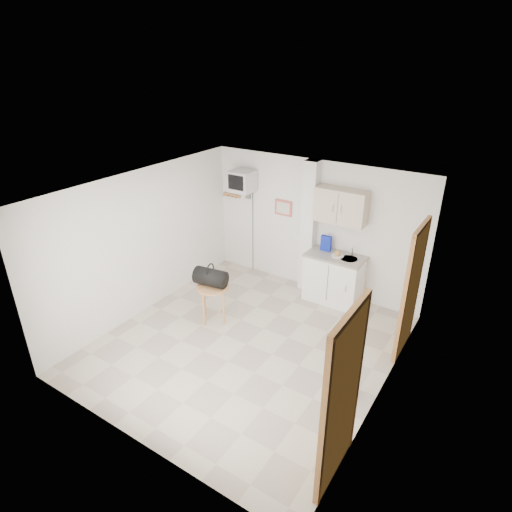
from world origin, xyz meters
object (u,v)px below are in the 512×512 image
Objects in this scene: water_bottle at (353,386)px; crt_television at (242,182)px; duffel_bag at (211,277)px; round_table at (213,292)px.

crt_television is at bearing 146.17° from water_bottle.
duffel_bag is 2.83m from water_bottle.
round_table reaches higher than water_bottle.
round_table is 0.26m from duffel_bag.
duffel_bag is at bearing 170.65° from water_bottle.
duffel_bag is (0.54, -1.74, -1.13)m from crt_television.
duffel_bag is at bearing -72.72° from crt_television.
duffel_bag is 1.55× the size of water_bottle.
round_table is 1.76× the size of water_bottle.
round_table is at bearing -21.39° from duffel_bag.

